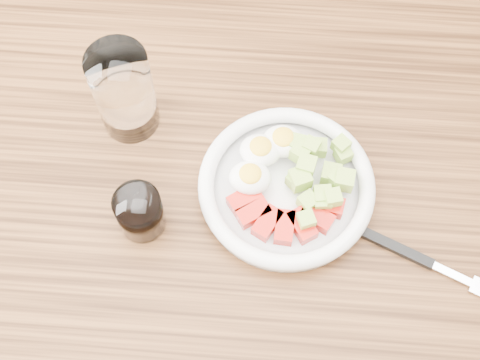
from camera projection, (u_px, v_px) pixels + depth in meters
name	position (u px, v px, depth m)	size (l,w,h in m)	color
ground	(244.00, 318.00, 1.66)	(4.00, 4.00, 0.00)	brown
dining_table	(246.00, 221.00, 1.05)	(1.50, 0.90, 0.77)	brown
bowl	(286.00, 184.00, 0.94)	(0.25, 0.25, 0.06)	white
fork	(418.00, 258.00, 0.91)	(0.20, 0.10, 0.01)	black
water_glass	(124.00, 92.00, 0.94)	(0.09, 0.09, 0.15)	white
coffee_glass	(140.00, 212.00, 0.91)	(0.06, 0.06, 0.07)	white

